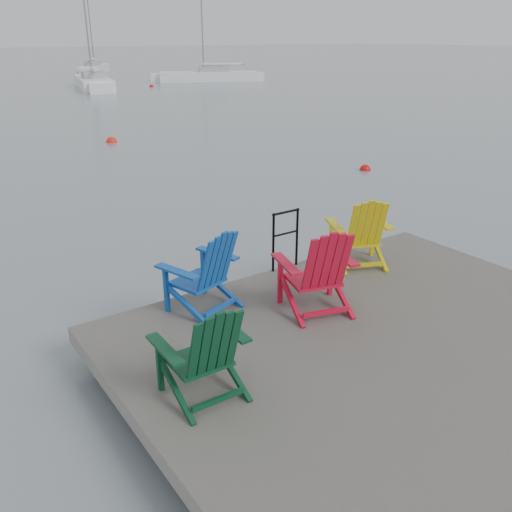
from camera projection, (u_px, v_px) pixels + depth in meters
ground at (394, 380)px, 6.37m from camera, size 400.00×400.00×0.00m
dock at (397, 354)px, 6.24m from camera, size 6.00×5.00×1.40m
handrail at (285, 234)px, 7.97m from camera, size 0.48×0.04×0.90m
chair_green at (205, 350)px, 5.07m from camera, size 0.83×0.77×1.03m
chair_blue at (205, 270)px, 6.74m from camera, size 1.02×0.97×1.09m
chair_red at (319, 270)px, 6.68m from camera, size 1.07×1.01×1.14m
chair_yellow at (361, 231)px, 8.06m from camera, size 1.06×1.02×1.09m
sailboat_near at (93, 83)px, 41.07m from camera, size 3.98×8.64×11.55m
sailboat_mid at (94, 69)px, 57.82m from camera, size 5.78×8.45×11.58m
sailboat_far at (209, 77)px, 47.34m from camera, size 8.59×5.60×11.67m
buoy_a at (365, 170)px, 16.26m from camera, size 0.34×0.34×0.34m
buoy_b at (112, 142)px, 20.48m from camera, size 0.41×0.41×0.41m
buoy_c at (152, 87)px, 42.48m from camera, size 0.35×0.35×0.35m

